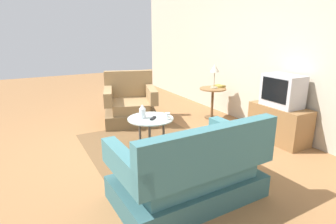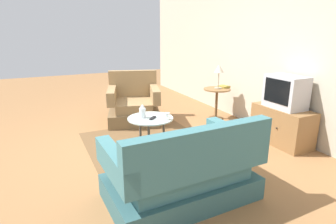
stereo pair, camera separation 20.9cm
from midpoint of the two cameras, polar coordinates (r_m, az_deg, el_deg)
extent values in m
plane|color=olive|center=(4.31, -7.18, -7.36)|extent=(16.00, 16.00, 0.00)
cube|color=#BCB29E|center=(5.31, 17.72, 11.57)|extent=(9.00, 0.12, 2.70)
cube|color=brown|center=(4.32, -4.86, -7.18)|extent=(2.17, 1.82, 0.00)
cube|color=brown|center=(5.48, -8.66, -0.84)|extent=(1.18, 1.19, 0.24)
cube|color=#93754C|center=(5.43, -8.75, 1.28)|extent=(0.96, 0.88, 0.18)
cube|color=#93754C|center=(5.74, -9.07, 5.69)|extent=(0.42, 0.95, 0.53)
cube|color=#93754C|center=(5.38, -13.17, 3.29)|extent=(0.93, 0.42, 0.26)
cube|color=#93754C|center=(5.40, -4.55, 3.72)|extent=(0.93, 0.42, 0.26)
cube|color=#325C60|center=(3.09, 1.90, -14.85)|extent=(0.95, 1.55, 0.24)
cube|color=#3D7075|center=(2.99, 1.94, -11.41)|extent=(0.80, 1.27, 0.18)
cube|color=#3D7075|center=(2.57, 6.55, -8.21)|extent=(0.19, 1.53, 0.48)
cube|color=#3D7075|center=(3.29, 12.24, -5.02)|extent=(0.90, 0.17, 0.25)
cube|color=#3D7075|center=(2.63, -11.10, -10.64)|extent=(0.90, 0.17, 0.25)
cylinder|color=#B2C6C1|center=(4.16, -5.01, -1.35)|extent=(0.68, 0.68, 0.02)
cylinder|color=#4C4742|center=(4.31, -2.29, -3.98)|extent=(0.04, 0.04, 0.45)
cylinder|color=#4C4742|center=(4.37, -7.10, -3.82)|extent=(0.04, 0.04, 0.45)
cylinder|color=#4C4742|center=(4.04, -5.22, -5.44)|extent=(0.04, 0.04, 0.45)
cylinder|color=olive|center=(5.62, 8.07, 4.70)|extent=(0.52, 0.52, 0.02)
cylinder|color=brown|center=(5.69, 7.95, 1.66)|extent=(0.05, 0.05, 0.59)
cylinder|color=brown|center=(5.77, 7.84, -1.07)|extent=(0.29, 0.29, 0.02)
cube|color=olive|center=(4.77, 20.47, -2.23)|extent=(0.94, 0.44, 0.58)
sphere|color=black|center=(4.67, 17.59, -1.98)|extent=(0.02, 0.02, 0.02)
sphere|color=black|center=(4.52, 19.61, -2.75)|extent=(0.02, 0.02, 0.02)
cube|color=#B7B7BC|center=(4.64, 21.13, 4.05)|extent=(0.58, 0.38, 0.49)
cube|color=black|center=(4.49, 19.53, 4.22)|extent=(0.46, 0.01, 0.36)
cylinder|color=#9E937A|center=(5.63, 8.28, 4.95)|extent=(0.15, 0.15, 0.02)
cylinder|color=#9E937A|center=(5.60, 8.34, 6.55)|extent=(0.02, 0.02, 0.30)
cone|color=beige|center=(5.57, 8.44, 8.82)|extent=(0.18, 0.18, 0.15)
cylinder|color=white|center=(4.15, -6.65, -0.28)|extent=(0.10, 0.10, 0.14)
cone|color=white|center=(4.12, -6.70, 1.12)|extent=(0.09, 0.09, 0.07)
cylinder|color=white|center=(4.07, -1.58, -0.86)|extent=(0.08, 0.08, 0.10)
torus|color=white|center=(4.02, -1.22, -1.06)|extent=(0.07, 0.01, 0.07)
cube|color=black|center=(4.11, -4.51, -1.29)|extent=(0.14, 0.14, 0.02)
cube|color=olive|center=(5.76, 9.39, 5.24)|extent=(0.23, 0.19, 0.03)
camera|label=1|loc=(0.10, -91.43, -0.42)|focal=29.97mm
camera|label=2|loc=(0.10, 88.57, 0.42)|focal=29.97mm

